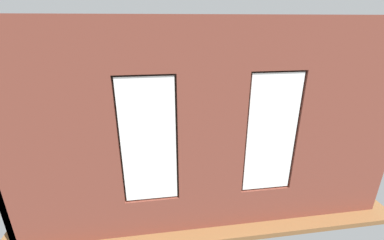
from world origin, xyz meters
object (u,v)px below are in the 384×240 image
at_px(potted_plant_corner_far_left, 334,161).
at_px(potted_plant_beside_window_right, 104,181).
at_px(table_plant_small, 202,127).
at_px(remote_black, 176,136).
at_px(papasan_chair, 168,118).
at_px(potted_plant_mid_room_small, 208,125).
at_px(couch_left, 281,141).
at_px(remote_gray, 184,132).
at_px(couch_by_window, 167,191).
at_px(coffee_table, 190,135).
at_px(cup_ceramic, 190,132).
at_px(candle_jar, 194,134).
at_px(media_console, 73,160).
at_px(potted_plant_corner_near_left, 257,102).
at_px(tv_flatscreen, 68,136).
at_px(potted_plant_foreground_right, 101,110).
at_px(potted_plant_between_couches, 236,161).

bearing_deg(potted_plant_corner_far_left, potted_plant_beside_window_right, -0.21).
bearing_deg(table_plant_small, remote_black, 19.44).
bearing_deg(papasan_chair, potted_plant_beside_window_right, 70.42).
distance_m(remote_black, papasan_chair, 1.52).
bearing_deg(potted_plant_mid_room_small, papasan_chair, -29.89).
xyz_separation_m(couch_left, potted_plant_mid_room_small, (1.84, -1.31, 0.08)).
distance_m(remote_gray, potted_plant_beside_window_right, 3.17).
relative_size(couch_by_window, coffee_table, 1.39).
relative_size(couch_by_window, couch_left, 0.97).
bearing_deg(papasan_chair, remote_gray, 106.47).
relative_size(couch_by_window, cup_ceramic, 18.87).
distance_m(potted_plant_corner_far_left, potted_plant_mid_room_small, 3.80).
height_order(candle_jar, papasan_chair, papasan_chair).
xyz_separation_m(coffee_table, potted_plant_beside_window_right, (1.94, 2.51, 0.36)).
xyz_separation_m(potted_plant_corner_far_left, potted_plant_mid_room_small, (1.99, -3.22, -0.38)).
bearing_deg(potted_plant_corner_far_left, media_console, -17.02).
relative_size(remote_black, potted_plant_beside_window_right, 0.13).
distance_m(potted_plant_corner_far_left, potted_plant_beside_window_right, 4.59).
bearing_deg(potted_plant_beside_window_right, potted_plant_mid_room_small, -129.06).
bearing_deg(potted_plant_mid_room_small, couch_by_window, 64.78).
height_order(couch_left, coffee_table, couch_left).
relative_size(table_plant_small, papasan_chair, 0.21).
distance_m(couch_by_window, couch_left, 3.76).
bearing_deg(potted_plant_mid_room_small, candle_jar, 55.65).
distance_m(table_plant_small, remote_gray, 0.56).
bearing_deg(potted_plant_beside_window_right, couch_by_window, -175.27).
relative_size(coffee_table, table_plant_small, 5.75).
bearing_deg(media_console, candle_jar, -168.05).
xyz_separation_m(remote_gray, potted_plant_corner_far_left, (-2.82, 2.63, 0.33)).
bearing_deg(media_console, table_plant_small, -164.57).
height_order(coffee_table, candle_jar, candle_jar).
distance_m(cup_ceramic, remote_gray, 0.20).
xyz_separation_m(potted_plant_beside_window_right, potted_plant_corner_near_left, (-4.60, -4.22, 0.02)).
bearing_deg(potted_plant_beside_window_right, potted_plant_corner_near_left, -137.45).
xyz_separation_m(tv_flatscreen, potted_plant_mid_room_small, (-3.68, -1.48, -0.53)).
xyz_separation_m(coffee_table, media_console, (3.02, 0.79, -0.10)).
bearing_deg(cup_ceramic, media_console, 14.62).
bearing_deg(potted_plant_foreground_right, potted_plant_corner_far_left, 142.13).
bearing_deg(potted_plant_mid_room_small, remote_black, 37.47).
relative_size(candle_jar, potted_plant_beside_window_right, 0.07).
bearing_deg(coffee_table, potted_plant_mid_room_small, -133.71).
height_order(cup_ceramic, media_console, media_console).
height_order(tv_flatscreen, potted_plant_foreground_right, tv_flatscreen).
xyz_separation_m(remote_black, potted_plant_beside_window_right, (1.53, 2.38, 0.29)).
xyz_separation_m(potted_plant_beside_window_right, potted_plant_between_couches, (-2.53, -0.14, 0.11)).
bearing_deg(potted_plant_foreground_right, remote_black, 142.40).
bearing_deg(potted_plant_corner_far_left, tv_flatscreen, -17.05).
relative_size(table_plant_small, potted_plant_corner_near_left, 0.19).
bearing_deg(potted_plant_between_couches, coffee_table, -76.01).
relative_size(potted_plant_mid_room_small, potted_plant_foreground_right, 0.55).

